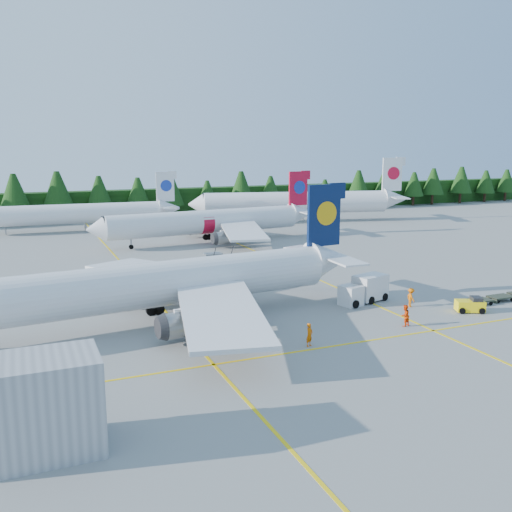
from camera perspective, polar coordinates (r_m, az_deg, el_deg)
name	(u,v)px	position (r m, az deg, el deg)	size (l,w,h in m)	color
ground	(337,319)	(53.27, 8.15, -6.30)	(320.00, 320.00, 0.00)	gray
taxi_stripe_a	(141,285)	(66.61, -11.38, -2.85)	(0.25, 120.00, 0.01)	yellow
taxi_stripe_b	(298,270)	(73.00, 4.19, -1.42)	(0.25, 120.00, 0.01)	yellow
taxi_stripe_cross	(375,340)	(48.49, 11.80, -8.19)	(80.00, 0.25, 0.01)	yellow
treeline_hedge	(147,203)	(128.88, -10.83, 5.24)	(220.00, 4.00, 6.00)	black
terminal_building	(41,406)	(32.36, -20.66, -13.84)	(6.00, 4.00, 5.20)	#989BA0
airliner_navy	(140,287)	(50.83, -11.49, -3.08)	(40.79, 33.41, 11.87)	silver
airliner_red	(202,223)	(92.69, -5.47, 3.35)	(38.38, 31.47, 11.16)	silver
airliner_far_left	(68,214)	(109.60, -18.25, 4.04)	(36.65, 5.59, 10.65)	silver
airliner_far_right	(290,202)	(117.47, 3.45, 5.39)	(44.19, 13.41, 13.03)	silver
airstairs	(226,289)	(60.04, -3.02, -3.30)	(4.64, 6.29, 4.11)	silver
service_truck	(363,289)	(59.01, 10.69, -3.31)	(5.91, 3.45, 2.69)	white
baggage_tug	(471,305)	(58.61, 20.68, -4.60)	(2.95, 2.35, 1.40)	yellow
dolly_train	(500,297)	(63.82, 23.24, -3.75)	(8.50, 1.92, 0.14)	#2E3526
uld_pair	(237,325)	(48.00, -1.95, -6.89)	(4.44, 1.93, 1.49)	#2E3526
crew_a	(309,335)	(45.98, 5.37, -7.85)	(0.69, 0.45, 1.89)	#E15E04
crew_b	(405,316)	(52.29, 14.67, -5.78)	(0.94, 0.73, 1.93)	#EB3B04
crew_c	(411,297)	(58.52, 15.23, -4.02)	(0.78, 0.53, 1.89)	#E06004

